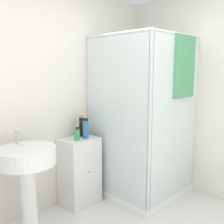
% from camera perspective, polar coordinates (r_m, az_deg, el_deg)
% --- Properties ---
extents(wall_back, '(6.40, 0.06, 2.50)m').
position_cam_1_polar(wall_back, '(2.91, -16.39, 2.36)').
color(wall_back, silver).
rests_on(wall_back, ground_plane).
extents(shower_enclosure, '(0.98, 1.01, 1.98)m').
position_cam_1_polar(shower_enclosure, '(3.35, 6.96, -9.18)').
color(shower_enclosure, white).
rests_on(shower_enclosure, ground_plane).
extents(vanity_cabinet, '(0.42, 0.35, 0.79)m').
position_cam_1_polar(vanity_cabinet, '(3.19, -7.08, -12.63)').
color(vanity_cabinet, silver).
rests_on(vanity_cabinet, ground_plane).
extents(sink, '(0.53, 0.53, 1.01)m').
position_cam_1_polar(sink, '(2.58, -17.98, -11.50)').
color(sink, white).
rests_on(sink, ground_plane).
extents(soap_dispenser, '(0.06, 0.07, 0.15)m').
position_cam_1_polar(soap_dispenser, '(2.97, -7.63, -4.92)').
color(soap_dispenser, green).
rests_on(soap_dispenser, vanity_cabinet).
extents(shampoo_bottle_tall_black, '(0.06, 0.06, 0.25)m').
position_cam_1_polar(shampoo_bottle_tall_black, '(3.14, -6.62, -3.06)').
color(shampoo_bottle_tall_black, black).
rests_on(shampoo_bottle_tall_black, vanity_cabinet).
extents(shampoo_bottle_blue, '(0.07, 0.07, 0.23)m').
position_cam_1_polar(shampoo_bottle_blue, '(3.04, -5.77, -3.62)').
color(shampoo_bottle_blue, '#2D66A3').
rests_on(shampoo_bottle_blue, vanity_cabinet).
extents(lotion_bottle_white, '(0.04, 0.04, 0.17)m').
position_cam_1_polar(lotion_bottle_white, '(3.10, -7.50, -4.23)').
color(lotion_bottle_white, beige).
rests_on(lotion_bottle_white, vanity_cabinet).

